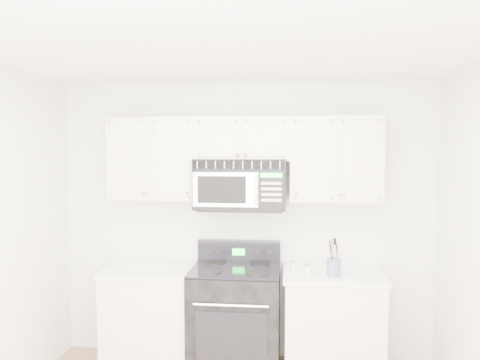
# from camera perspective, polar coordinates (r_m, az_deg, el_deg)

# --- Properties ---
(room) EXTENTS (3.51, 3.51, 2.61)m
(room) POSITION_cam_1_polar(r_m,az_deg,el_deg) (2.75, -2.86, -10.78)
(room) COLOR #9E7F53
(room) RESTS_ON ground
(base_cabinet_left) EXTENTS (0.86, 0.65, 0.92)m
(base_cabinet_left) POSITION_cam_1_polar(r_m,az_deg,el_deg) (4.52, -10.38, -16.44)
(base_cabinet_left) COLOR silver
(base_cabinet_left) RESTS_ON ground
(base_cabinet_right) EXTENTS (0.86, 0.65, 0.92)m
(base_cabinet_right) POSITION_cam_1_polar(r_m,az_deg,el_deg) (4.37, 11.18, -17.17)
(base_cabinet_right) COLOR silver
(base_cabinet_right) RESTS_ON ground
(range) EXTENTS (0.78, 0.71, 1.12)m
(range) POSITION_cam_1_polar(r_m,az_deg,el_deg) (4.35, -0.53, -16.42)
(range) COLOR black
(range) RESTS_ON ground
(upper_cabinets) EXTENTS (2.44, 0.37, 0.75)m
(upper_cabinets) POSITION_cam_1_polar(r_m,az_deg,el_deg) (4.23, 0.40, 3.10)
(upper_cabinets) COLOR silver
(upper_cabinets) RESTS_ON ground
(microwave) EXTENTS (0.81, 0.46, 0.45)m
(microwave) POSITION_cam_1_polar(r_m,az_deg,el_deg) (4.20, 0.06, -0.45)
(microwave) COLOR black
(microwave) RESTS_ON ground
(utensil_crock) EXTENTS (0.12, 0.12, 0.32)m
(utensil_crock) POSITION_cam_1_polar(r_m,az_deg,el_deg) (4.07, 11.34, -10.26)
(utensil_crock) COLOR slate
(utensil_crock) RESTS_ON base_cabinet_right
(shaker_salt) EXTENTS (0.04, 0.04, 0.10)m
(shaker_salt) POSITION_cam_1_polar(r_m,az_deg,el_deg) (4.03, 8.26, -10.80)
(shaker_salt) COLOR silver
(shaker_salt) RESTS_ON base_cabinet_right
(shaker_pepper) EXTENTS (0.04, 0.04, 0.09)m
(shaker_pepper) POSITION_cam_1_polar(r_m,az_deg,el_deg) (4.18, 6.56, -10.37)
(shaker_pepper) COLOR silver
(shaker_pepper) RESTS_ON base_cabinet_right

